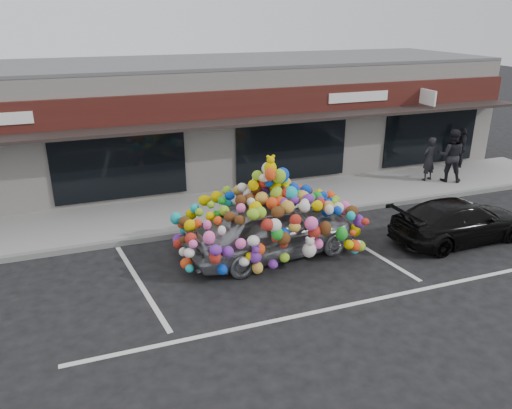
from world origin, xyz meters
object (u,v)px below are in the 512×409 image
object	(u,v)px
pedestrian_a	(429,159)
pedestrian_b	(451,155)
toy_car	(271,222)
pedestrian_c	(461,147)
black_sedan	(459,221)

from	to	relation	value
pedestrian_a	pedestrian_b	xyz separation A→B (m)	(0.66, -0.35, 0.16)
toy_car	pedestrian_c	xyz separation A→B (m)	(9.94, 4.43, -0.00)
pedestrian_a	pedestrian_c	world-z (taller)	pedestrian_a
pedestrian_a	pedestrian_c	xyz separation A→B (m)	(2.33, 0.99, -0.02)
pedestrian_b	pedestrian_c	size ratio (longest dim) A/B	1.22
pedestrian_b	pedestrian_c	bearing A→B (deg)	-107.60
toy_car	pedestrian_b	size ratio (longest dim) A/B	2.56
toy_car	black_sedan	xyz separation A→B (m)	(5.25, -0.96, -0.36)
black_sedan	pedestrian_c	world-z (taller)	pedestrian_c
black_sedan	pedestrian_a	bearing A→B (deg)	-30.12
pedestrian_b	pedestrian_c	world-z (taller)	pedestrian_b
black_sedan	pedestrian_a	size ratio (longest dim) A/B	2.49
toy_car	black_sedan	bearing A→B (deg)	-106.75
toy_car	pedestrian_c	bearing A→B (deg)	-72.42
black_sedan	pedestrian_c	size ratio (longest dim) A/B	2.55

